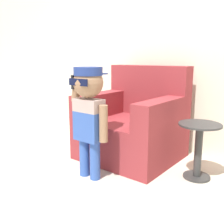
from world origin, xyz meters
TOP-DOWN VIEW (x-y plane):
  - ground_plane at (0.00, 0.00)m, footprint 10.00×10.00m
  - wall_back at (0.00, 0.68)m, footprint 10.00×0.05m
  - armchair at (0.15, 0.12)m, footprint 1.02×0.94m
  - person_child at (0.14, -0.61)m, footprint 0.43×0.32m
  - side_table at (0.96, 0.02)m, footprint 0.39×0.39m

SIDE VIEW (x-z plane):
  - ground_plane at x=0.00m, z-range 0.00..0.00m
  - side_table at x=0.96m, z-range 0.05..0.59m
  - armchair at x=0.15m, z-range -0.15..0.89m
  - person_child at x=0.14m, z-range 0.18..1.23m
  - wall_back at x=0.00m, z-range 0.00..2.60m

